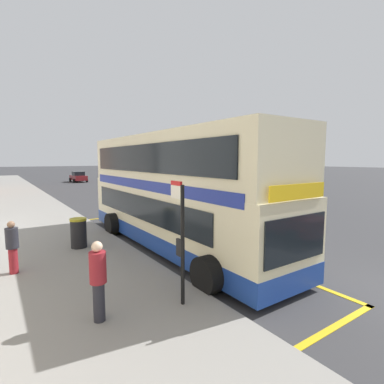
{
  "coord_description": "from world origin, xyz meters",
  "views": [
    {
      "loc": [
        -8.23,
        -1.96,
        3.45
      ],
      "look_at": [
        -1.84,
        7.39,
        2.19
      ],
      "focal_mm": 27.26,
      "sensor_mm": 36.0,
      "label": 1
    }
  ],
  "objects_px": {
    "parked_car_white_distant": "(132,187)",
    "pedestrian_waiting_near_sign": "(12,245)",
    "parked_car_maroon_far": "(78,177)",
    "pedestrian_further_back": "(98,278)",
    "bus_stop_sign": "(181,233)",
    "double_decker_bus": "(173,195)",
    "litter_bin": "(79,233)"
  },
  "relations": [
    {
      "from": "parked_car_maroon_far",
      "to": "pedestrian_waiting_near_sign",
      "type": "height_order",
      "value": "pedestrian_waiting_near_sign"
    },
    {
      "from": "pedestrian_waiting_near_sign",
      "to": "litter_bin",
      "type": "xyz_separation_m",
      "value": [
        2.2,
        1.57,
        -0.28
      ]
    },
    {
      "from": "pedestrian_waiting_near_sign",
      "to": "litter_bin",
      "type": "relative_size",
      "value": 1.4
    },
    {
      "from": "parked_car_white_distant",
      "to": "pedestrian_waiting_near_sign",
      "type": "distance_m",
      "value": 20.0
    },
    {
      "from": "bus_stop_sign",
      "to": "pedestrian_further_back",
      "type": "bearing_deg",
      "value": 170.58
    },
    {
      "from": "pedestrian_further_back",
      "to": "double_decker_bus",
      "type": "bearing_deg",
      "value": 44.23
    },
    {
      "from": "pedestrian_waiting_near_sign",
      "to": "litter_bin",
      "type": "bearing_deg",
      "value": 35.61
    },
    {
      "from": "parked_car_white_distant",
      "to": "pedestrian_waiting_near_sign",
      "type": "xyz_separation_m",
      "value": [
        -10.76,
        -16.86,
        0.18
      ]
    },
    {
      "from": "parked_car_maroon_far",
      "to": "pedestrian_further_back",
      "type": "xyz_separation_m",
      "value": [
        -9.16,
        -41.12,
        0.25
      ]
    },
    {
      "from": "parked_car_white_distant",
      "to": "pedestrian_further_back",
      "type": "height_order",
      "value": "pedestrian_further_back"
    },
    {
      "from": "bus_stop_sign",
      "to": "pedestrian_waiting_near_sign",
      "type": "bearing_deg",
      "value": 126.17
    },
    {
      "from": "parked_car_maroon_far",
      "to": "litter_bin",
      "type": "xyz_separation_m",
      "value": [
        -8.27,
        -35.6,
        -0.1
      ]
    },
    {
      "from": "pedestrian_waiting_near_sign",
      "to": "parked_car_white_distant",
      "type": "bearing_deg",
      "value": 57.46
    },
    {
      "from": "parked_car_maroon_far",
      "to": "parked_car_white_distant",
      "type": "height_order",
      "value": "same"
    },
    {
      "from": "bus_stop_sign",
      "to": "parked_car_maroon_far",
      "type": "relative_size",
      "value": 0.67
    },
    {
      "from": "parked_car_white_distant",
      "to": "litter_bin",
      "type": "relative_size",
      "value": 3.77
    },
    {
      "from": "double_decker_bus",
      "to": "litter_bin",
      "type": "distance_m",
      "value": 3.83
    },
    {
      "from": "pedestrian_waiting_near_sign",
      "to": "pedestrian_further_back",
      "type": "relative_size",
      "value": 0.92
    },
    {
      "from": "pedestrian_further_back",
      "to": "bus_stop_sign",
      "type": "bearing_deg",
      "value": -9.42
    },
    {
      "from": "parked_car_white_distant",
      "to": "pedestrian_further_back",
      "type": "bearing_deg",
      "value": 66.0
    },
    {
      "from": "pedestrian_waiting_near_sign",
      "to": "pedestrian_further_back",
      "type": "xyz_separation_m",
      "value": [
        1.3,
        -3.95,
        0.08
      ]
    },
    {
      "from": "pedestrian_waiting_near_sign",
      "to": "pedestrian_further_back",
      "type": "bearing_deg",
      "value": -71.72
    },
    {
      "from": "parked_car_white_distant",
      "to": "litter_bin",
      "type": "height_order",
      "value": "parked_car_white_distant"
    },
    {
      "from": "double_decker_bus",
      "to": "pedestrian_further_back",
      "type": "distance_m",
      "value": 5.87
    },
    {
      "from": "double_decker_bus",
      "to": "parked_car_white_distant",
      "type": "xyz_separation_m",
      "value": [
        5.31,
        16.78,
        -1.27
      ]
    },
    {
      "from": "bus_stop_sign",
      "to": "litter_bin",
      "type": "height_order",
      "value": "bus_stop_sign"
    },
    {
      "from": "parked_car_white_distant",
      "to": "bus_stop_sign",
      "type": "bearing_deg",
      "value": 70.51
    },
    {
      "from": "parked_car_maroon_far",
      "to": "parked_car_white_distant",
      "type": "bearing_deg",
      "value": -89.84
    },
    {
      "from": "bus_stop_sign",
      "to": "parked_car_maroon_far",
      "type": "distance_m",
      "value": 42.08
    },
    {
      "from": "double_decker_bus",
      "to": "pedestrian_waiting_near_sign",
      "type": "xyz_separation_m",
      "value": [
        -5.45,
        -0.08,
        -1.09
      ]
    },
    {
      "from": "double_decker_bus",
      "to": "litter_bin",
      "type": "bearing_deg",
      "value": 155.35
    },
    {
      "from": "pedestrian_further_back",
      "to": "parked_car_maroon_far",
      "type": "bearing_deg",
      "value": 77.44
    }
  ]
}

